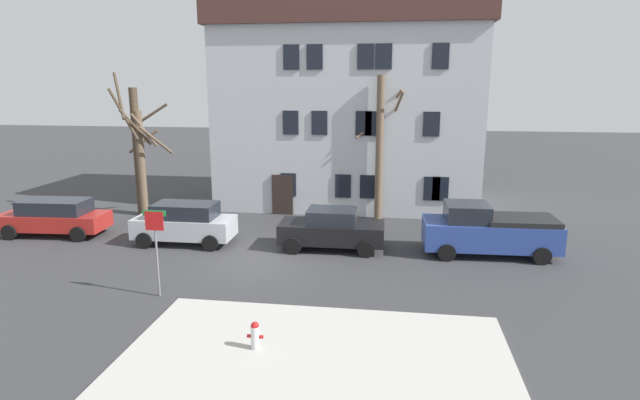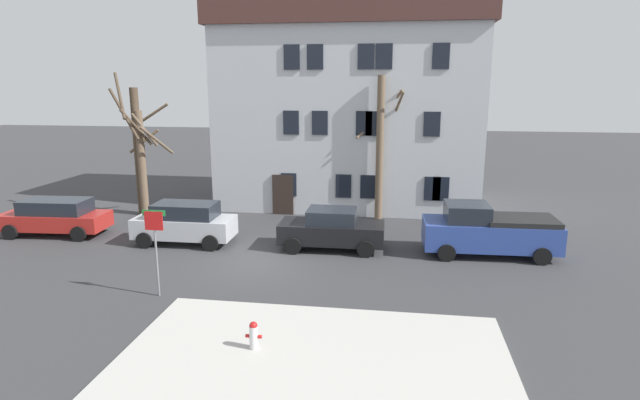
{
  "view_description": "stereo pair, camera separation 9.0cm",
  "coord_description": "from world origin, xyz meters",
  "px_view_note": "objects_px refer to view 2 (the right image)",
  "views": [
    {
      "loc": [
        5.23,
        -18.47,
        6.72
      ],
      "look_at": [
        2.14,
        2.7,
        1.91
      ],
      "focal_mm": 29.09,
      "sensor_mm": 36.0,
      "label": 1
    },
    {
      "loc": [
        5.32,
        -18.46,
        6.72
      ],
      "look_at": [
        2.14,
        2.7,
        1.91
      ],
      "focal_mm": 29.09,
      "sensor_mm": 36.0,
      "label": 2
    }
  ],
  "objects_px": {
    "tree_bare_far": "(380,145)",
    "car_silver_wagon": "(185,223)",
    "pickup_truck_blue": "(489,231)",
    "fire_hydrant": "(254,335)",
    "car_red_wagon": "(55,216)",
    "bicycle_leaning": "(174,213)",
    "car_black_sedan": "(332,229)",
    "street_sign_pole": "(155,237)",
    "tree_bare_mid": "(143,158)",
    "tree_bare_near": "(137,147)",
    "building_main": "(350,97)"
  },
  "relations": [
    {
      "from": "tree_bare_far",
      "to": "car_silver_wagon",
      "type": "height_order",
      "value": "tree_bare_far"
    },
    {
      "from": "car_silver_wagon",
      "to": "pickup_truck_blue",
      "type": "distance_m",
      "value": 12.59
    },
    {
      "from": "pickup_truck_blue",
      "to": "fire_hydrant",
      "type": "distance_m",
      "value": 11.47
    },
    {
      "from": "car_red_wagon",
      "to": "bicycle_leaning",
      "type": "distance_m",
      "value": 5.31
    },
    {
      "from": "car_silver_wagon",
      "to": "car_black_sedan",
      "type": "xyz_separation_m",
      "value": [
        6.31,
        0.17,
        -0.07
      ]
    },
    {
      "from": "tree_bare_far",
      "to": "bicycle_leaning",
      "type": "bearing_deg",
      "value": -169.87
    },
    {
      "from": "tree_bare_far",
      "to": "street_sign_pole",
      "type": "bearing_deg",
      "value": -121.3
    },
    {
      "from": "street_sign_pole",
      "to": "bicycle_leaning",
      "type": "relative_size",
      "value": 1.71
    },
    {
      "from": "tree_bare_mid",
      "to": "pickup_truck_blue",
      "type": "bearing_deg",
      "value": -13.83
    },
    {
      "from": "tree_bare_far",
      "to": "pickup_truck_blue",
      "type": "xyz_separation_m",
      "value": [
        4.55,
        -5.07,
        -2.78
      ]
    },
    {
      "from": "car_black_sedan",
      "to": "bicycle_leaning",
      "type": "bearing_deg",
      "value": 157.86
    },
    {
      "from": "car_silver_wagon",
      "to": "bicycle_leaning",
      "type": "height_order",
      "value": "car_silver_wagon"
    },
    {
      "from": "bicycle_leaning",
      "to": "street_sign_pole",
      "type": "bearing_deg",
      "value": -68.82
    },
    {
      "from": "car_red_wagon",
      "to": "car_black_sedan",
      "type": "xyz_separation_m",
      "value": [
        12.63,
        -0.2,
        -0.01
      ]
    },
    {
      "from": "tree_bare_near",
      "to": "car_black_sedan",
      "type": "bearing_deg",
      "value": -22.52
    },
    {
      "from": "tree_bare_near",
      "to": "bicycle_leaning",
      "type": "height_order",
      "value": "tree_bare_near"
    },
    {
      "from": "pickup_truck_blue",
      "to": "fire_hydrant",
      "type": "height_order",
      "value": "pickup_truck_blue"
    },
    {
      "from": "car_black_sedan",
      "to": "street_sign_pole",
      "type": "distance_m",
      "value": 7.6
    },
    {
      "from": "fire_hydrant",
      "to": "car_silver_wagon",
      "type": "bearing_deg",
      "value": 122.28
    },
    {
      "from": "building_main",
      "to": "fire_hydrant",
      "type": "bearing_deg",
      "value": -92.32
    },
    {
      "from": "car_black_sedan",
      "to": "fire_hydrant",
      "type": "distance_m",
      "value": 8.81
    },
    {
      "from": "building_main",
      "to": "bicycle_leaning",
      "type": "height_order",
      "value": "building_main"
    },
    {
      "from": "tree_bare_far",
      "to": "fire_hydrant",
      "type": "bearing_deg",
      "value": -100.55
    },
    {
      "from": "pickup_truck_blue",
      "to": "car_silver_wagon",
      "type": "bearing_deg",
      "value": -178.36
    },
    {
      "from": "pickup_truck_blue",
      "to": "building_main",
      "type": "bearing_deg",
      "value": 126.15
    },
    {
      "from": "car_red_wagon",
      "to": "car_black_sedan",
      "type": "bearing_deg",
      "value": -0.91
    },
    {
      "from": "tree_bare_mid",
      "to": "car_silver_wagon",
      "type": "relative_size",
      "value": 1.36
    },
    {
      "from": "street_sign_pole",
      "to": "tree_bare_mid",
      "type": "bearing_deg",
      "value": 118.43
    },
    {
      "from": "car_red_wagon",
      "to": "car_silver_wagon",
      "type": "distance_m",
      "value": 6.34
    },
    {
      "from": "tree_bare_mid",
      "to": "car_silver_wagon",
      "type": "height_order",
      "value": "tree_bare_mid"
    },
    {
      "from": "tree_bare_near",
      "to": "pickup_truck_blue",
      "type": "xyz_separation_m",
      "value": [
        16.98,
        -4.25,
        -2.53
      ]
    },
    {
      "from": "car_red_wagon",
      "to": "pickup_truck_blue",
      "type": "height_order",
      "value": "pickup_truck_blue"
    },
    {
      "from": "tree_bare_mid",
      "to": "tree_bare_near",
      "type": "bearing_deg",
      "value": 157.52
    },
    {
      "from": "car_silver_wagon",
      "to": "fire_hydrant",
      "type": "height_order",
      "value": "car_silver_wagon"
    },
    {
      "from": "building_main",
      "to": "car_black_sedan",
      "type": "height_order",
      "value": "building_main"
    },
    {
      "from": "tree_bare_far",
      "to": "car_silver_wagon",
      "type": "relative_size",
      "value": 1.69
    },
    {
      "from": "car_red_wagon",
      "to": "car_silver_wagon",
      "type": "xyz_separation_m",
      "value": [
        6.33,
        -0.37,
        0.06
      ]
    },
    {
      "from": "car_black_sedan",
      "to": "fire_hydrant",
      "type": "bearing_deg",
      "value": -95.74
    },
    {
      "from": "car_silver_wagon",
      "to": "car_red_wagon",
      "type": "bearing_deg",
      "value": 176.66
    },
    {
      "from": "tree_bare_near",
      "to": "pickup_truck_blue",
      "type": "distance_m",
      "value": 17.69
    },
    {
      "from": "tree_bare_near",
      "to": "car_silver_wagon",
      "type": "distance_m",
      "value": 6.88
    },
    {
      "from": "car_silver_wagon",
      "to": "tree_bare_mid",
      "type": "bearing_deg",
      "value": 132.0
    },
    {
      "from": "tree_bare_far",
      "to": "fire_hydrant",
      "type": "height_order",
      "value": "tree_bare_far"
    },
    {
      "from": "pickup_truck_blue",
      "to": "car_red_wagon",
      "type": "bearing_deg",
      "value": 179.97
    },
    {
      "from": "tree_bare_mid",
      "to": "street_sign_pole",
      "type": "relative_size",
      "value": 2.02
    },
    {
      "from": "tree_bare_far",
      "to": "fire_hydrant",
      "type": "distance_m",
      "value": 14.63
    },
    {
      "from": "street_sign_pole",
      "to": "pickup_truck_blue",
      "type": "bearing_deg",
      "value": 27.66
    },
    {
      "from": "tree_bare_near",
      "to": "pickup_truck_blue",
      "type": "relative_size",
      "value": 1.38
    },
    {
      "from": "fire_hydrant",
      "to": "pickup_truck_blue",
      "type": "bearing_deg",
      "value": 51.34
    },
    {
      "from": "car_silver_wagon",
      "to": "street_sign_pole",
      "type": "bearing_deg",
      "value": -75.87
    }
  ]
}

